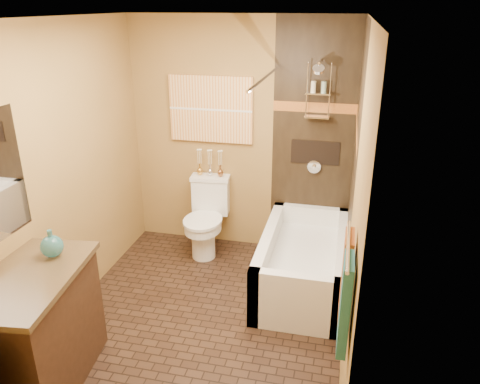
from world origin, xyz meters
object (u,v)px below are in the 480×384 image
(bathtub, at_px, (303,266))
(toilet, at_px, (206,217))
(sunset_painting, at_px, (211,109))
(vanity, at_px, (34,331))

(bathtub, height_order, toilet, toilet)
(bathtub, bearing_deg, toilet, 157.90)
(bathtub, xyz_separation_m, toilet, (-1.12, 0.45, 0.20))
(sunset_painting, bearing_deg, bathtub, -33.02)
(sunset_painting, bearing_deg, toilet, -90.00)
(bathtub, height_order, vanity, vanity)
(toilet, bearing_deg, vanity, -111.53)
(sunset_painting, height_order, bathtub, sunset_painting)
(sunset_painting, relative_size, bathtub, 0.60)
(vanity, bearing_deg, toilet, 67.19)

